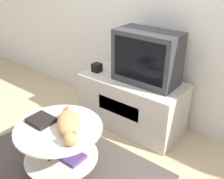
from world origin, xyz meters
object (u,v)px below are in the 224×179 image
Objects in this scene: tv at (147,57)px; cat at (69,125)px; dvd_box at (41,120)px; speaker at (97,68)px.

tv is 1.07m from cat.
cat is (0.29, 0.07, 0.04)m from dvd_box.
speaker reaches higher than dvd_box.
dvd_box is at bearing -78.86° from speaker.
speaker is 0.44× the size of dvd_box.
tv is 6.93× the size of speaker.
tv reaches higher than cat.
tv is 1.21m from dvd_box.
cat is (-0.11, -1.02, -0.32)m from tv.
tv is at bearing 69.90° from dvd_box.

